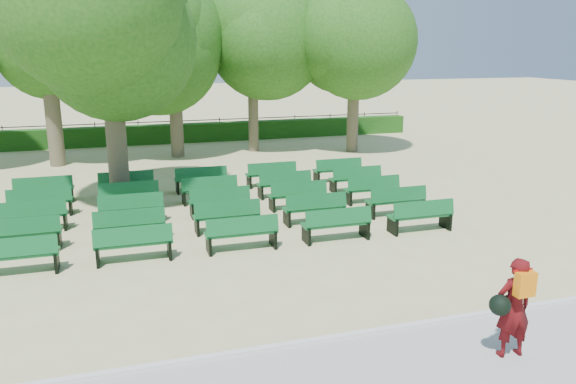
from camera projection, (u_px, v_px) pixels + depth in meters
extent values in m
plane|color=#C1B880|center=(207.00, 229.00, 14.43)|extent=(120.00, 120.00, 0.00)
cube|color=silver|center=(273.00, 348.00, 8.63)|extent=(30.00, 0.12, 0.10)
cube|color=#1D5115|center=(160.00, 134.00, 27.26)|extent=(26.00, 0.70, 0.90)
cube|color=#105C29|center=(174.00, 204.00, 15.19)|extent=(1.70, 0.60, 0.06)
cube|color=#105C29|center=(175.00, 198.00, 14.96)|extent=(1.67, 0.26, 0.39)
cylinder|color=brown|center=(117.00, 149.00, 16.42)|extent=(0.58, 0.58, 3.33)
ellipsoid|color=#2A611A|center=(109.00, 39.00, 15.65)|extent=(5.19, 5.19, 4.67)
imported|color=#4F0B0E|center=(514.00, 308.00, 8.24)|extent=(0.59, 0.40, 1.55)
cube|color=orange|center=(525.00, 284.00, 7.97)|extent=(0.29, 0.14, 0.36)
sphere|color=black|center=(500.00, 305.00, 8.09)|extent=(0.31, 0.31, 0.31)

